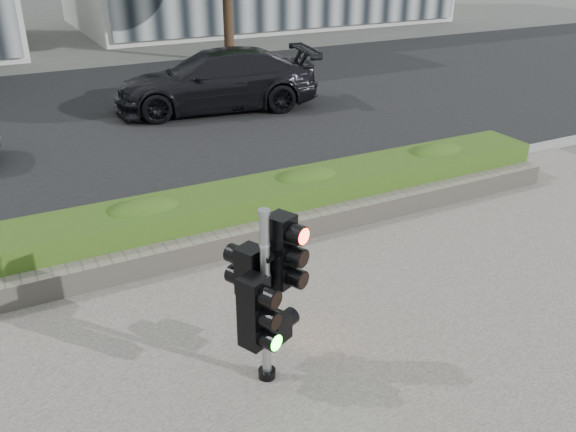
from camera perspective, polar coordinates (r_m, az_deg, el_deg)
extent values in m
plane|color=#51514C|center=(7.65, 1.28, -9.41)|extent=(120.00, 120.00, 0.00)
cube|color=black|center=(16.39, -15.99, 8.88)|extent=(60.00, 13.00, 0.02)
cube|color=gray|center=(10.13, -7.31, -0.05)|extent=(60.00, 0.25, 0.12)
cube|color=gray|center=(9.02, -4.52, -2.25)|extent=(12.00, 0.32, 0.34)
cube|color=olive|center=(9.49, -6.12, 0.27)|extent=(12.00, 1.00, 0.68)
cylinder|color=black|center=(22.83, -5.65, 18.65)|extent=(0.36, 0.36, 3.58)
cylinder|color=black|center=(6.69, -1.98, -14.48)|extent=(0.19, 0.19, 0.09)
cylinder|color=gray|center=(6.15, -2.11, -7.94)|extent=(0.10, 0.10, 1.91)
cylinder|color=gray|center=(5.67, -2.26, 0.37)|extent=(0.12, 0.12, 0.05)
cube|color=#FF1107|center=(6.03, -0.67, -3.24)|extent=(0.32, 0.32, 0.77)
cube|color=#14E51E|center=(6.00, -3.22, -8.95)|extent=(0.32, 0.32, 0.77)
cube|color=black|center=(6.15, -3.53, -5.15)|extent=(0.32, 0.32, 0.52)
cube|color=orange|center=(6.55, -1.08, -10.33)|extent=(0.32, 0.32, 0.28)
imported|color=black|center=(16.42, -6.76, 12.51)|extent=(5.59, 3.04, 1.54)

